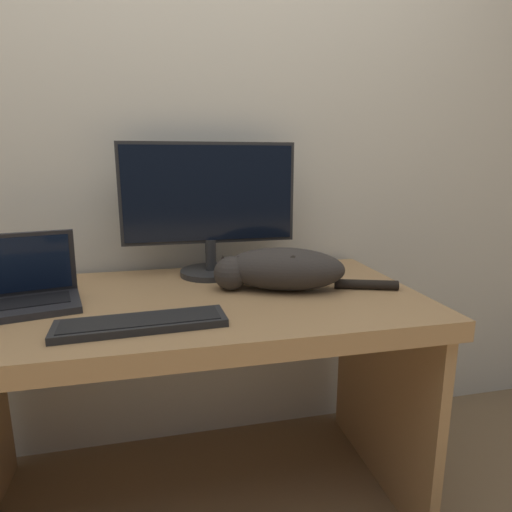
# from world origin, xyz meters

# --- Properties ---
(wall_back) EXTENTS (6.40, 0.06, 2.60)m
(wall_back) POSITION_xyz_m (0.00, 0.82, 1.30)
(wall_back) COLOR beige
(wall_back) RESTS_ON ground_plane
(desk) EXTENTS (1.47, 0.76, 0.77)m
(desk) POSITION_xyz_m (0.00, 0.38, 0.60)
(desk) COLOR #A37A4C
(desk) RESTS_ON ground_plane
(monitor) EXTENTS (0.63, 0.23, 0.48)m
(monitor) POSITION_xyz_m (0.10, 0.63, 1.03)
(monitor) COLOR #282828
(monitor) RESTS_ON desk
(laptop) EXTENTS (0.34, 0.27, 0.22)m
(laptop) POSITION_xyz_m (-0.48, 0.39, 0.81)
(laptop) COLOR #232326
(laptop) RESTS_ON desk
(external_keyboard) EXTENTS (0.44, 0.15, 0.02)m
(external_keyboard) POSITION_xyz_m (-0.14, 0.16, 0.78)
(external_keyboard) COLOR black
(external_keyboard) RESTS_ON desk
(cat) EXTENTS (0.60, 0.30, 0.14)m
(cat) POSITION_xyz_m (0.30, 0.39, 0.84)
(cat) COLOR #332D28
(cat) RESTS_ON desk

